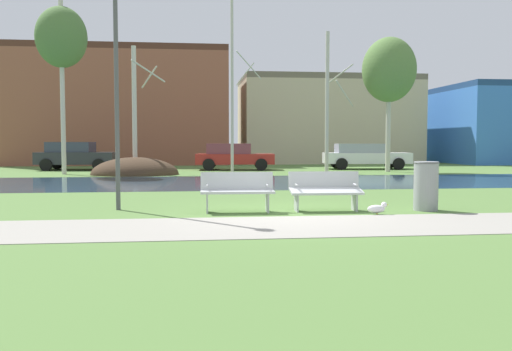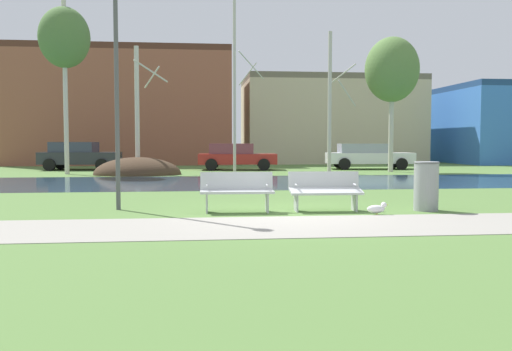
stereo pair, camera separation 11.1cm
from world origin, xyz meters
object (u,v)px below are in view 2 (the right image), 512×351
bench_left (237,191)px  seagull (377,209)px  parked_van_nearest_dark (79,155)px  trash_bin (426,185)px  bench_right (325,190)px  streetlamp (116,45)px  parked_sedan_second_red (236,156)px  parked_hatch_third_white (368,156)px

bench_left → seagull: bench_left is taller
bench_left → parked_van_nearest_dark: size_ratio=0.38×
bench_left → trash_bin: 4.23m
trash_bin → parked_van_nearest_dark: (-11.42, 18.81, 0.23)m
bench_right → seagull: size_ratio=3.48×
streetlamp → parked_van_nearest_dark: 18.70m
parked_van_nearest_dark → seagull: bearing=-62.5°
bench_right → seagull: bench_right is taller
parked_van_nearest_dark → parked_sedan_second_red: bearing=-5.5°
seagull → parked_van_nearest_dark: size_ratio=0.11×
bench_left → parked_hatch_third_white: parked_hatch_third_white is taller
seagull → streetlamp: streetlamp is taller
parked_van_nearest_dark → parked_hatch_third_white: (15.83, -0.72, -0.04)m
trash_bin → seagull: trash_bin is taller
parked_van_nearest_dark → parked_sedan_second_red: size_ratio=0.98×
parked_van_nearest_dark → parked_sedan_second_red: (8.45, -0.81, -0.04)m
trash_bin → streetlamp: size_ratio=0.20×
bench_right → streetlamp: 5.66m
seagull → parked_sedan_second_red: parked_sedan_second_red is taller
parked_van_nearest_dark → trash_bin: bearing=-58.7°
bench_right → streetlamp: streetlamp is taller
bench_right → parked_hatch_third_white: 19.10m
streetlamp → parked_hatch_third_white: bearing=56.7°
trash_bin → parked_hatch_third_white: (4.41, 18.08, 0.19)m
bench_right → streetlamp: size_ratio=0.29×
seagull → streetlamp: bearing=165.1°
seagull → parked_hatch_third_white: (5.72, 18.66, 0.62)m
bench_left → parked_hatch_third_white: size_ratio=0.33×
bench_left → parked_hatch_third_white: 19.87m
bench_left → parked_sedan_second_red: parked_sedan_second_red is taller
bench_left → parked_van_nearest_dark: 19.97m
bench_right → parked_van_nearest_dark: parked_van_nearest_dark is taller
bench_left → streetlamp: (-2.64, 0.72, 3.21)m
bench_right → trash_bin: size_ratio=1.47×
parked_sedan_second_red → trash_bin: bearing=-80.6°
bench_left → seagull: size_ratio=3.48×
trash_bin → parked_hatch_third_white: size_ratio=0.23×
streetlamp → parked_hatch_third_white: streetlamp is taller
seagull → trash_bin: bearing=23.6°
bench_left → parked_sedan_second_red: size_ratio=0.37×
trash_bin → streetlamp: streetlamp is taller
seagull → parked_van_nearest_dark: 21.87m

